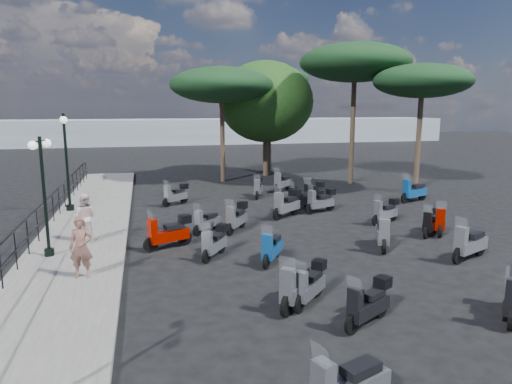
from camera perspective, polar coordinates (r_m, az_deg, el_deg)
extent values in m
plane|color=black|center=(15.07, 3.41, -6.93)|extent=(120.00, 120.00, 0.00)
cube|color=#615F5D|center=(17.43, -20.70, -4.92)|extent=(3.00, 30.00, 0.15)
cylinder|color=black|center=(12.82, -29.29, -8.20)|extent=(0.04, 0.04, 1.10)
cylinder|color=black|center=(14.08, -27.84, -6.46)|extent=(0.04, 0.04, 1.10)
cylinder|color=black|center=(15.36, -26.65, -5.00)|extent=(0.04, 0.04, 1.10)
cylinder|color=black|center=(16.65, -25.64, -3.77)|extent=(0.04, 0.04, 1.10)
cylinder|color=black|center=(17.96, -24.78, -2.72)|extent=(0.04, 0.04, 1.10)
cylinder|color=black|center=(19.27, -24.04, -1.81)|extent=(0.04, 0.04, 1.10)
cylinder|color=black|center=(20.59, -23.39, -1.01)|extent=(0.04, 0.04, 1.10)
cylinder|color=black|center=(21.92, -22.82, -0.31)|extent=(0.04, 0.04, 1.10)
cylinder|color=black|center=(23.25, -22.32, 0.31)|extent=(0.04, 0.04, 1.10)
cylinder|color=black|center=(24.59, -21.87, 0.86)|extent=(0.04, 0.04, 1.10)
cylinder|color=black|center=(25.93, -21.47, 1.35)|extent=(0.04, 0.04, 1.10)
cylinder|color=black|center=(27.27, -21.11, 1.80)|extent=(0.04, 0.04, 1.10)
cylinder|color=black|center=(28.61, -20.78, 2.20)|extent=(0.04, 0.04, 1.10)
cylinder|color=black|center=(29.96, -20.48, 2.57)|extent=(0.04, 0.04, 1.10)
cube|color=black|center=(17.19, -25.33, -1.51)|extent=(0.04, 26.00, 0.04)
cube|color=black|center=(17.30, -25.19, -3.23)|extent=(0.04, 26.00, 0.04)
cylinder|color=black|center=(15.08, -24.42, -6.85)|extent=(0.28, 0.28, 0.21)
cylinder|color=black|center=(14.69, -24.91, -0.61)|extent=(0.10, 0.10, 3.55)
cylinder|color=black|center=(14.49, -25.42, 5.78)|extent=(0.26, 0.78, 0.04)
sphere|color=white|center=(14.85, -24.68, 5.58)|extent=(0.25, 0.25, 0.25)
sphere|color=white|center=(14.14, -26.14, 5.26)|extent=(0.25, 0.25, 0.25)
cylinder|color=black|center=(21.19, -22.20, -1.79)|extent=(0.33, 0.33, 0.25)
cylinder|color=black|center=(20.89, -22.57, 3.40)|extent=(0.11, 0.11, 4.12)
cylinder|color=black|center=(20.77, -22.95, 8.62)|extent=(0.20, 0.92, 0.04)
sphere|color=white|center=(21.23, -22.96, 8.36)|extent=(0.29, 0.29, 0.29)
sphere|color=white|center=(20.31, -22.89, 8.30)|extent=(0.29, 0.29, 0.29)
imported|color=brown|center=(12.69, -21.02, -6.47)|extent=(0.64, 0.47, 1.62)
imported|color=beige|center=(16.11, -20.61, -2.95)|extent=(0.89, 0.76, 1.59)
cube|color=black|center=(7.42, 12.97, -20.66)|extent=(0.68, 0.50, 0.14)
plane|color=white|center=(6.68, 8.08, -19.69)|extent=(0.21, 0.39, 0.38)
cylinder|color=black|center=(10.30, 3.78, -14.01)|extent=(0.39, 0.45, 0.49)
cylinder|color=black|center=(11.36, 6.06, -11.63)|extent=(0.39, 0.45, 0.49)
cube|color=#575960|center=(10.80, 5.09, -11.77)|extent=(1.10, 1.25, 0.35)
cube|color=black|center=(10.85, 5.43, -10.05)|extent=(0.62, 0.67, 0.14)
cube|color=#575960|center=(10.18, 3.98, -11.43)|extent=(0.38, 0.37, 0.71)
plane|color=white|center=(9.97, 3.88, -9.11)|extent=(0.35, 0.31, 0.38)
cylinder|color=black|center=(14.87, -13.02, -6.44)|extent=(0.49, 0.29, 0.49)
cylinder|color=black|center=(15.40, -8.90, -5.70)|extent=(0.49, 0.29, 0.49)
cube|color=#970D00|center=(15.10, -10.78, -5.37)|extent=(1.35, 0.86, 0.35)
cube|color=black|center=(15.10, -10.23, -4.23)|extent=(0.68, 0.53, 0.14)
cube|color=#970D00|center=(14.78, -12.81, -4.66)|extent=(0.33, 0.37, 0.71)
plane|color=white|center=(14.64, -13.10, -2.97)|extent=(0.23, 0.38, 0.38)
cube|color=black|center=(15.24, -8.90, -3.34)|extent=(0.45, 0.44, 0.26)
cylinder|color=black|center=(13.60, -6.23, -7.97)|extent=(0.32, 0.41, 0.43)
cylinder|color=black|center=(14.53, -4.32, -6.71)|extent=(0.32, 0.41, 0.43)
cube|color=#9A9FA5|center=(14.05, -5.17, -6.63)|extent=(0.91, 1.15, 0.31)
cube|color=black|center=(14.11, -4.92, -5.48)|extent=(0.53, 0.60, 0.13)
cube|color=#9A9FA5|center=(13.53, -6.13, -6.21)|extent=(0.34, 0.32, 0.63)
plane|color=white|center=(13.38, -6.27, -4.60)|extent=(0.32, 0.25, 0.34)
cube|color=black|center=(14.38, -4.32, -4.49)|extent=(0.41, 0.42, 0.24)
cylinder|color=black|center=(16.39, -7.32, -4.78)|extent=(0.38, 0.34, 0.42)
cylinder|color=black|center=(17.15, -4.93, -4.04)|extent=(0.38, 0.34, 0.42)
cube|color=#9A9FA5|center=(16.76, -6.01, -3.85)|extent=(1.06, 0.97, 0.30)
cube|color=black|center=(16.81, -5.69, -2.93)|extent=(0.57, 0.55, 0.12)
cube|color=#9A9FA5|center=(16.33, -7.19, -3.36)|extent=(0.32, 0.33, 0.62)
plane|color=white|center=(16.21, -7.35, -2.03)|extent=(0.27, 0.30, 0.33)
cylinder|color=black|center=(21.31, -11.11, -1.27)|extent=(0.40, 0.36, 0.45)
cylinder|color=black|center=(22.06, -8.98, -0.80)|extent=(0.40, 0.36, 0.45)
cube|color=#9A9FA5|center=(21.68, -9.95, -0.58)|extent=(1.13, 1.02, 0.32)
cube|color=black|center=(21.74, -9.67, 0.16)|extent=(0.61, 0.57, 0.13)
cube|color=#9A9FA5|center=(21.27, -11.00, -0.11)|extent=(0.34, 0.35, 0.65)
plane|color=white|center=(21.16, -11.15, 0.98)|extent=(0.28, 0.32, 0.35)
cube|color=black|center=(21.97, -8.99, 0.73)|extent=(0.43, 0.43, 0.24)
cylinder|color=black|center=(9.77, 11.92, -15.84)|extent=(0.43, 0.30, 0.44)
cylinder|color=black|center=(10.62, 15.35, -13.77)|extent=(0.43, 0.30, 0.44)
cube|color=black|center=(10.15, 13.90, -13.84)|extent=(1.18, 0.87, 0.31)
cube|color=black|center=(10.17, 14.45, -12.24)|extent=(0.61, 0.51, 0.13)
cube|color=black|center=(9.65, 12.27, -13.45)|extent=(0.31, 0.34, 0.64)
plane|color=white|center=(9.44, 12.18, -11.27)|extent=(0.24, 0.34, 0.34)
cube|color=black|center=(10.41, 15.57, -10.79)|extent=(0.42, 0.41, 0.24)
cylinder|color=black|center=(10.49, 5.43, -13.74)|extent=(0.37, 0.37, 0.43)
cylinder|color=black|center=(11.40, 7.78, -11.74)|extent=(0.37, 0.37, 0.43)
cube|color=#575960|center=(10.92, 6.77, -11.83)|extent=(1.04, 1.05, 0.31)
cube|color=black|center=(10.96, 7.13, -10.34)|extent=(0.57, 0.58, 0.13)
cube|color=#575960|center=(10.39, 5.64, -11.51)|extent=(0.33, 0.33, 0.63)
plane|color=white|center=(10.20, 5.55, -9.50)|extent=(0.29, 0.29, 0.33)
cube|color=black|center=(11.21, 7.89, -8.98)|extent=(0.42, 0.42, 0.23)
cylinder|color=black|center=(13.06, 1.31, -8.65)|extent=(0.32, 0.44, 0.46)
cylinder|color=black|center=(14.10, 2.67, -7.19)|extent=(0.32, 0.44, 0.46)
cube|color=#114B93|center=(13.56, 2.08, -7.14)|extent=(0.93, 1.22, 0.32)
cube|color=black|center=(13.63, 2.28, -5.88)|extent=(0.55, 0.64, 0.13)
cube|color=#114B93|center=(12.99, 1.42, -6.72)|extent=(0.35, 0.33, 0.67)
plane|color=white|center=(12.81, 1.35, -4.96)|extent=(0.35, 0.26, 0.35)
cylinder|color=black|center=(16.36, -3.28, -4.64)|extent=(0.35, 0.45, 0.47)
cylinder|color=black|center=(17.42, -1.73, -3.69)|extent=(0.35, 0.45, 0.47)
cube|color=#9A9FA5|center=(16.89, -2.42, -3.53)|extent=(0.99, 1.25, 0.33)
cube|color=black|center=(16.97, -2.21, -2.50)|extent=(0.58, 0.65, 0.14)
cube|color=#9A9FA5|center=(16.32, -3.18, -3.04)|extent=(0.37, 0.34, 0.69)
plane|color=white|center=(16.17, -3.28, -1.56)|extent=(0.35, 0.27, 0.37)
cube|color=black|center=(17.29, -1.72, -1.65)|extent=(0.45, 0.45, 0.26)
cylinder|color=black|center=(22.57, 0.12, -0.40)|extent=(0.25, 0.46, 0.45)
cylinder|color=black|center=(23.68, 0.47, 0.12)|extent=(0.25, 0.46, 0.45)
cube|color=#575960|center=(23.14, 0.31, 0.30)|extent=(0.75, 1.26, 0.32)
cube|color=black|center=(23.25, 0.36, 1.01)|extent=(0.47, 0.63, 0.13)
cube|color=#575960|center=(22.57, 0.14, 0.72)|extent=(0.34, 0.30, 0.66)
plane|color=white|center=(22.44, 0.13, 1.77)|extent=(0.36, 0.20, 0.35)
cube|color=black|center=(23.60, 0.47, 1.57)|extent=(0.40, 0.41, 0.25)
cylinder|color=black|center=(11.05, 29.26, -13.65)|extent=(0.43, 0.41, 0.49)
cylinder|color=black|center=(18.52, 2.69, -2.76)|extent=(0.48, 0.40, 0.52)
cylinder|color=black|center=(19.55, 4.92, -2.08)|extent=(0.48, 0.40, 0.52)
cube|color=gray|center=(19.03, 3.94, -1.81)|extent=(1.33, 1.14, 0.37)
cube|color=black|center=(19.11, 4.26, -0.84)|extent=(0.71, 0.65, 0.15)
cube|color=gray|center=(18.48, 2.86, -1.22)|extent=(0.38, 0.40, 0.75)
plane|color=white|center=(18.33, 2.75, 0.23)|extent=(0.32, 0.38, 0.40)
cube|color=black|center=(19.43, 4.99, -0.08)|extent=(0.50, 0.50, 0.28)
cylinder|color=black|center=(19.63, 6.78, -2.12)|extent=(0.48, 0.26, 0.47)
cylinder|color=black|center=(20.42, 9.25, -1.69)|extent=(0.48, 0.26, 0.47)
cube|color=#575960|center=(20.01, 8.16, -1.39)|extent=(1.31, 0.77, 0.33)
cube|color=black|center=(20.07, 8.53, -0.57)|extent=(0.66, 0.49, 0.14)
cube|color=#575960|center=(19.59, 6.98, -0.80)|extent=(0.31, 0.35, 0.69)
plane|color=white|center=(19.47, 6.88, 0.45)|extent=(0.21, 0.38, 0.37)
cube|color=black|center=(20.31, 9.35, 0.05)|extent=(0.42, 0.41, 0.26)
cylinder|color=black|center=(24.40, 2.61, 0.46)|extent=(0.43, 0.40, 0.49)
cylinder|color=black|center=(25.43, 4.05, 0.86)|extent=(0.43, 0.40, 0.49)
cube|color=gray|center=(24.92, 3.41, 1.09)|extent=(1.21, 1.14, 0.34)
cube|color=black|center=(25.02, 3.62, 1.79)|extent=(0.66, 0.63, 0.14)
cube|color=gray|center=(24.39, 2.72, 1.56)|extent=(0.37, 0.38, 0.71)
plane|color=white|center=(24.27, 2.65, 2.61)|extent=(0.32, 0.34, 0.38)
cylinder|color=black|center=(14.67, 23.95, -7.30)|extent=(0.51, 0.30, 0.51)
cylinder|color=black|center=(15.76, 26.19, -6.27)|extent=(0.51, 0.30, 0.51)
cube|color=gray|center=(15.21, 25.26, -6.04)|extent=(1.40, 0.88, 0.36)
cube|color=black|center=(15.29, 25.66, -4.84)|extent=(0.71, 0.54, 0.15)
cube|color=gray|center=(14.61, 24.25, -5.41)|extent=(0.34, 0.38, 0.74)
plane|color=white|center=(14.44, 24.27, -3.64)|extent=(0.24, 0.40, 0.39)
cylinder|color=black|center=(14.86, 15.67, -6.55)|extent=(0.31, 0.50, 0.50)
cylinder|color=black|center=(16.06, 15.35, -5.25)|extent=(0.31, 0.50, 0.50)
cube|color=gray|center=(15.46, 15.52, -5.15)|extent=(0.90, 1.38, 0.36)
cube|color=black|center=(15.56, 15.53, -3.93)|extent=(0.55, 0.70, 0.15)
cube|color=gray|center=(14.81, 15.74, -4.67)|extent=(0.38, 0.34, 0.73)
plane|color=white|center=(14.63, 15.85, -2.95)|extent=(0.40, 0.24, 0.39)
cylinder|color=black|center=(19.94, 4.39, -1.84)|extent=(0.50, 0.28, 0.50)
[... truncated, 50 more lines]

